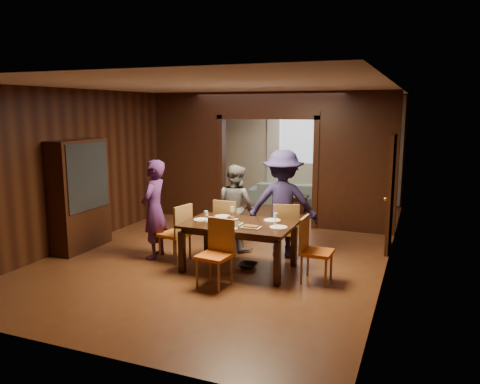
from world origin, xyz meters
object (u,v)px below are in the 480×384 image
at_px(person_navy, 283,204).
at_px(chair_left, 174,232).
at_px(sofa, 288,193).
at_px(chair_far_r, 286,230).
at_px(person_purple, 154,209).
at_px(chair_right, 317,250).
at_px(chair_far_l, 230,225).
at_px(hutch, 80,195).
at_px(chair_near, 214,254).
at_px(dining_table, 239,246).
at_px(person_grey, 236,207).
at_px(coffee_table, 291,203).

xyz_separation_m(person_navy, chair_left, (-1.63, -0.89, -0.44)).
relative_size(sofa, chair_far_r, 2.08).
height_order(person_purple, sofa, person_purple).
height_order(chair_left, chair_right, same).
distance_m(chair_far_l, hutch, 2.77).
distance_m(chair_right, chair_near, 1.52).
bearing_deg(chair_left, chair_far_l, 150.45).
distance_m(sofa, chair_far_l, 4.54).
bearing_deg(person_purple, dining_table, 81.71).
bearing_deg(person_grey, sofa, -62.34).
relative_size(person_purple, chair_near, 1.75).
bearing_deg(person_navy, person_grey, -19.72).
relative_size(chair_left, chair_far_r, 1.00).
relative_size(dining_table, chair_left, 1.77).
distance_m(dining_table, chair_near, 0.81).
bearing_deg(chair_far_r, chair_right, 112.54).
xyz_separation_m(person_grey, chair_far_l, (-0.03, -0.22, -0.29)).
bearing_deg(person_navy, chair_left, 15.20).
bearing_deg(chair_left, person_navy, 130.69).
bearing_deg(person_navy, dining_table, 50.78).
bearing_deg(person_purple, person_navy, 106.70).
height_order(chair_near, hutch, hutch).
bearing_deg(chair_near, person_navy, 80.46).
bearing_deg(person_grey, chair_far_r, -162.92).
distance_m(coffee_table, chair_right, 4.82).
height_order(person_purple, chair_far_l, person_purple).
relative_size(person_grey, chair_right, 1.60).
height_order(person_purple, coffee_table, person_purple).
bearing_deg(chair_right, person_grey, 59.25).
height_order(person_navy, chair_far_r, person_navy).
bearing_deg(chair_near, chair_far_r, 77.90).
height_order(person_grey, person_navy, person_navy).
height_order(person_navy, chair_near, person_navy).
bearing_deg(dining_table, chair_far_r, 59.82).
relative_size(coffee_table, chair_far_r, 0.82).
relative_size(person_purple, sofa, 0.84).
bearing_deg(chair_far_l, chair_right, 155.69).
relative_size(dining_table, coffee_table, 2.15).
bearing_deg(person_grey, chair_near, 126.94).
bearing_deg(chair_far_l, chair_far_r, -172.76).
xyz_separation_m(person_navy, chair_far_r, (0.08, -0.03, -0.44)).
distance_m(person_navy, sofa, 4.61).
relative_size(person_grey, chair_near, 1.60).
xyz_separation_m(dining_table, hutch, (-3.09, -0.01, 0.62)).
xyz_separation_m(person_purple, chair_near, (1.51, -0.83, -0.36)).
bearing_deg(chair_far_r, sofa, -89.66).
bearing_deg(chair_right, dining_table, 87.97).
height_order(person_navy, coffee_table, person_navy).
xyz_separation_m(sofa, coffee_table, (0.34, -0.89, -0.09)).
relative_size(person_navy, chair_near, 1.91).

